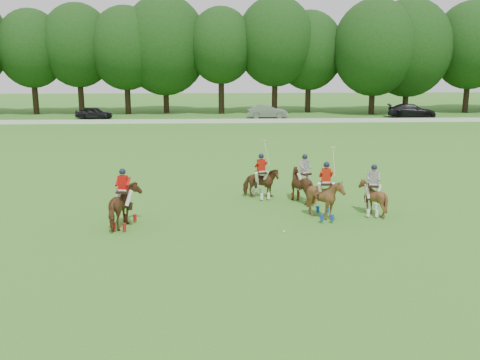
{
  "coord_description": "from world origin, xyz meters",
  "views": [
    {
      "loc": [
        -0.9,
        -18.84,
        6.61
      ],
      "look_at": [
        0.19,
        4.2,
        1.4
      ],
      "focal_mm": 40.0,
      "sensor_mm": 36.0,
      "label": 1
    }
  ],
  "objects_px": {
    "car_mid": "(268,112)",
    "polo_red_b": "(261,183)",
    "car_left": "(94,113)",
    "polo_stripe_b": "(373,197)",
    "car_right": "(411,111)",
    "polo_red_a": "(124,206)",
    "polo_red_c": "(325,198)",
    "polo_stripe_a": "(304,185)",
    "polo_ball": "(284,232)"
  },
  "relations": [
    {
      "from": "car_mid",
      "to": "polo_stripe_b",
      "type": "bearing_deg",
      "value": -179.76
    },
    {
      "from": "car_left",
      "to": "polo_stripe_b",
      "type": "relative_size",
      "value": 1.84
    },
    {
      "from": "car_right",
      "to": "car_mid",
      "type": "bearing_deg",
      "value": 102.99
    },
    {
      "from": "polo_red_b",
      "to": "polo_stripe_a",
      "type": "height_order",
      "value": "polo_red_b"
    },
    {
      "from": "car_mid",
      "to": "polo_stripe_a",
      "type": "distance_m",
      "value": 37.04
    },
    {
      "from": "polo_stripe_b",
      "to": "car_mid",
      "type": "bearing_deg",
      "value": 91.05
    },
    {
      "from": "polo_red_b",
      "to": "polo_stripe_b",
      "type": "height_order",
      "value": "polo_red_b"
    },
    {
      "from": "car_left",
      "to": "car_right",
      "type": "distance_m",
      "value": 36.56
    },
    {
      "from": "car_right",
      "to": "polo_red_b",
      "type": "relative_size",
      "value": 1.99
    },
    {
      "from": "car_right",
      "to": "polo_ball",
      "type": "height_order",
      "value": "car_right"
    },
    {
      "from": "car_left",
      "to": "polo_red_b",
      "type": "relative_size",
      "value": 1.49
    },
    {
      "from": "polo_red_b",
      "to": "polo_red_c",
      "type": "relative_size",
      "value": 0.91
    },
    {
      "from": "polo_stripe_a",
      "to": "polo_stripe_b",
      "type": "xyz_separation_m",
      "value": [
        2.62,
        -2.24,
        -0.04
      ]
    },
    {
      "from": "polo_red_a",
      "to": "polo_red_c",
      "type": "relative_size",
      "value": 0.8
    },
    {
      "from": "polo_red_a",
      "to": "polo_stripe_a",
      "type": "distance_m",
      "value": 8.61
    },
    {
      "from": "polo_stripe_a",
      "to": "polo_ball",
      "type": "xyz_separation_m",
      "value": [
        -1.52,
        -4.54,
        -0.78
      ]
    },
    {
      "from": "car_right",
      "to": "polo_stripe_a",
      "type": "bearing_deg",
      "value": 166.15
    },
    {
      "from": "polo_red_c",
      "to": "polo_red_b",
      "type": "bearing_deg",
      "value": 123.97
    },
    {
      "from": "car_right",
      "to": "polo_stripe_a",
      "type": "distance_m",
      "value": 41.45
    },
    {
      "from": "car_right",
      "to": "polo_red_a",
      "type": "relative_size",
      "value": 2.27
    },
    {
      "from": "polo_red_c",
      "to": "car_left",
      "type": "bearing_deg",
      "value": 114.72
    },
    {
      "from": "polo_stripe_b",
      "to": "polo_ball",
      "type": "bearing_deg",
      "value": -150.94
    },
    {
      "from": "car_left",
      "to": "car_mid",
      "type": "distance_m",
      "value": 19.75
    },
    {
      "from": "car_mid",
      "to": "polo_ball",
      "type": "bearing_deg",
      "value": 174.48
    },
    {
      "from": "polo_stripe_b",
      "to": "polo_ball",
      "type": "height_order",
      "value": "polo_stripe_b"
    },
    {
      "from": "polo_red_a",
      "to": "polo_stripe_b",
      "type": "bearing_deg",
      "value": 7.05
    },
    {
      "from": "polo_stripe_a",
      "to": "car_mid",
      "type": "bearing_deg",
      "value": 87.05
    },
    {
      "from": "polo_red_c",
      "to": "polo_ball",
      "type": "distance_m",
      "value": 2.8
    },
    {
      "from": "car_right",
      "to": "polo_red_b",
      "type": "height_order",
      "value": "polo_red_b"
    },
    {
      "from": "car_mid",
      "to": "polo_red_b",
      "type": "bearing_deg",
      "value": 173.07
    },
    {
      "from": "car_mid",
      "to": "polo_red_c",
      "type": "bearing_deg",
      "value": 177.09
    },
    {
      "from": "car_right",
      "to": "polo_red_c",
      "type": "bearing_deg",
      "value": 168.29
    },
    {
      "from": "car_right",
      "to": "polo_ball",
      "type": "relative_size",
      "value": 60.59
    },
    {
      "from": "car_mid",
      "to": "polo_red_c",
      "type": "xyz_separation_m",
      "value": [
        -1.46,
        -39.73,
        0.15
      ]
    },
    {
      "from": "polo_red_b",
      "to": "polo_red_a",
      "type": "bearing_deg",
      "value": -143.36
    },
    {
      "from": "polo_red_c",
      "to": "polo_stripe_b",
      "type": "relative_size",
      "value": 1.35
    },
    {
      "from": "polo_ball",
      "to": "polo_red_a",
      "type": "bearing_deg",
      "value": 170.97
    },
    {
      "from": "polo_stripe_b",
      "to": "polo_ball",
      "type": "distance_m",
      "value": 4.8
    },
    {
      "from": "car_right",
      "to": "polo_stripe_b",
      "type": "bearing_deg",
      "value": 170.68
    },
    {
      "from": "car_mid",
      "to": "car_right",
      "type": "distance_m",
      "value": 16.82
    },
    {
      "from": "polo_stripe_a",
      "to": "polo_ball",
      "type": "relative_size",
      "value": 25.53
    },
    {
      "from": "polo_stripe_b",
      "to": "polo_stripe_a",
      "type": "bearing_deg",
      "value": 139.46
    },
    {
      "from": "polo_red_a",
      "to": "polo_ball",
      "type": "bearing_deg",
      "value": -9.03
    },
    {
      "from": "polo_red_a",
      "to": "polo_ball",
      "type": "xyz_separation_m",
      "value": [
        6.33,
        -1.01,
        -0.84
      ]
    },
    {
      "from": "car_mid",
      "to": "polo_red_a",
      "type": "bearing_deg",
      "value": 165.65
    },
    {
      "from": "car_left",
      "to": "car_right",
      "type": "height_order",
      "value": "car_right"
    },
    {
      "from": "car_left",
      "to": "polo_stripe_b",
      "type": "xyz_separation_m",
      "value": [
        20.46,
        -39.23,
        0.09
      ]
    },
    {
      "from": "car_mid",
      "to": "car_left",
      "type": "bearing_deg",
      "value": 89.19
    },
    {
      "from": "polo_red_a",
      "to": "polo_ball",
      "type": "distance_m",
      "value": 6.46
    },
    {
      "from": "polo_stripe_a",
      "to": "polo_stripe_b",
      "type": "height_order",
      "value": "polo_stripe_a"
    }
  ]
}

